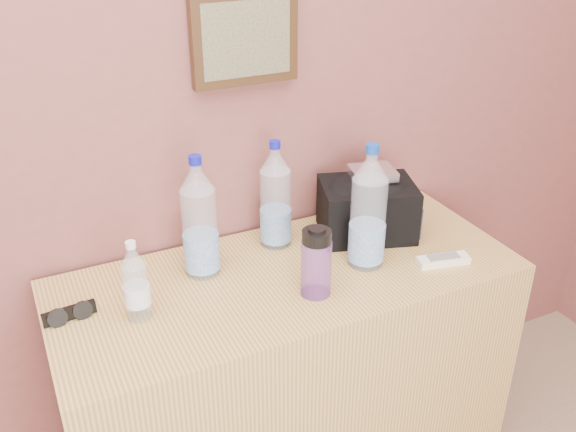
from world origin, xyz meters
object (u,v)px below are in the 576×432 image
at_px(sunglasses, 69,313).
at_px(foil_packet, 373,173).
at_px(pet_large_d, 368,213).
at_px(pet_small, 136,285).
at_px(pet_large_c, 275,200).
at_px(nalgene_bottle, 316,262).
at_px(ac_remote, 443,260).
at_px(pet_large_b, 200,223).
at_px(toiletry_bag, 367,206).
at_px(dresser, 288,384).

distance_m(sunglasses, foil_packet, 0.92).
relative_size(pet_large_d, pet_small, 1.68).
relative_size(pet_large_c, nalgene_bottle, 1.67).
xyz_separation_m(nalgene_bottle, ac_remote, (0.39, -0.03, -0.09)).
bearing_deg(pet_large_b, foil_packet, -1.03).
bearing_deg(toiletry_bag, ac_remote, -48.35).
bearing_deg(toiletry_bag, nalgene_bottle, -125.11).
xyz_separation_m(pet_large_b, pet_small, (-0.21, -0.13, -0.06)).
xyz_separation_m(nalgene_bottle, foil_packet, (0.30, 0.22, 0.10)).
bearing_deg(nalgene_bottle, toiletry_bag, 36.81).
bearing_deg(dresser, pet_large_b, 152.10).
bearing_deg(dresser, ac_remote, -18.89).
bearing_deg(foil_packet, pet_large_d, -125.21).
distance_m(pet_large_b, sunglasses, 0.40).
bearing_deg(sunglasses, pet_small, -27.48).
height_order(dresser, pet_large_b, pet_large_b).
bearing_deg(sunglasses, pet_large_b, 4.13).
height_order(dresser, pet_large_c, pet_large_c).
bearing_deg(pet_large_b, dresser, -27.90).
distance_m(pet_large_b, ac_remote, 0.69).
relative_size(pet_large_c, foil_packet, 2.58).
height_order(pet_large_c, nalgene_bottle, pet_large_c).
xyz_separation_m(dresser, pet_large_d, (0.22, -0.05, 0.56)).
distance_m(pet_large_b, nalgene_bottle, 0.33).
bearing_deg(toiletry_bag, foil_packet, 21.45).
relative_size(sunglasses, ac_remote, 0.88).
relative_size(ac_remote, foil_packet, 1.18).
distance_m(pet_small, nalgene_bottle, 0.45).
bearing_deg(pet_small, toiletry_bag, 8.99).
bearing_deg(pet_large_d, pet_large_b, 160.02).
bearing_deg(dresser, toiletry_bag, 17.74).
bearing_deg(toiletry_bag, pet_large_d, -104.12).
relative_size(pet_large_b, sunglasses, 2.66).
xyz_separation_m(pet_large_c, ac_remote, (0.38, -0.31, -0.13)).
distance_m(pet_large_c, nalgene_bottle, 0.29).
bearing_deg(pet_large_c, sunglasses, -169.29).
relative_size(dresser, toiletry_bag, 4.70).
xyz_separation_m(sunglasses, ac_remote, (1.00, -0.19, -0.01)).
distance_m(dresser, pet_large_c, 0.57).
height_order(pet_large_d, ac_remote, pet_large_d).
relative_size(dresser, nalgene_bottle, 6.62).
height_order(pet_large_b, ac_remote, pet_large_b).
height_order(dresser, nalgene_bottle, nalgene_bottle).
bearing_deg(dresser, foil_packet, 17.26).
distance_m(pet_large_c, foil_packet, 0.30).
height_order(pet_large_d, nalgene_bottle, pet_large_d).
xyz_separation_m(pet_large_d, sunglasses, (-0.80, 0.10, -0.14)).
distance_m(sunglasses, toiletry_bag, 0.90).
relative_size(dresser, pet_large_c, 3.97).
bearing_deg(nalgene_bottle, sunglasses, 164.68).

